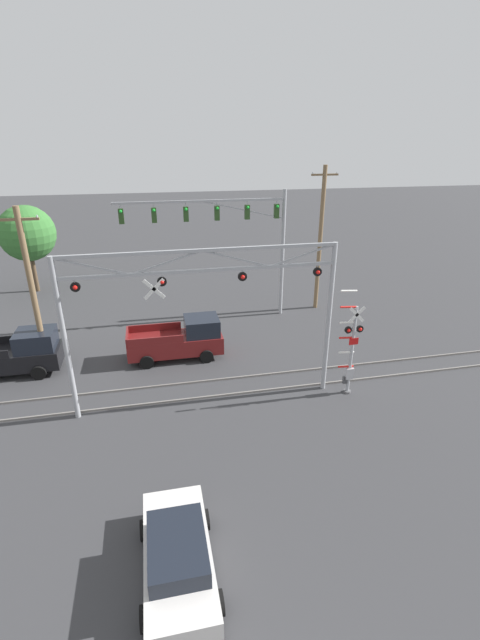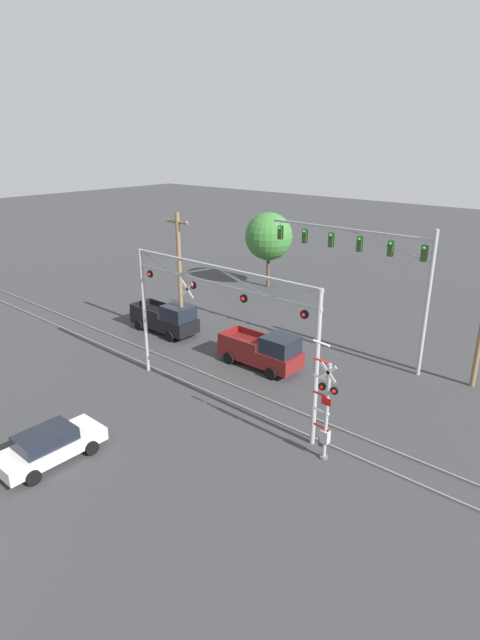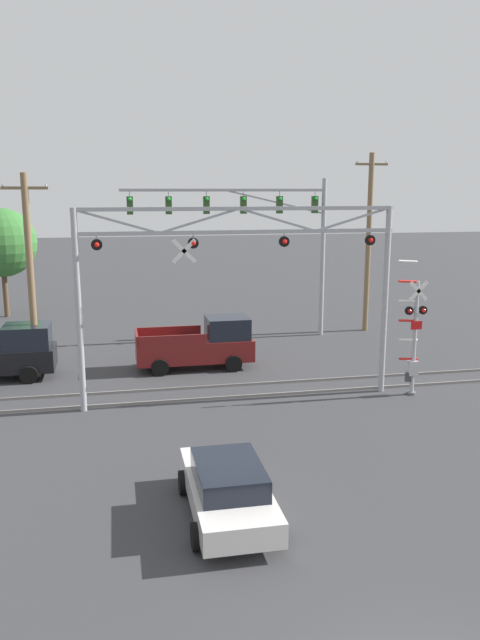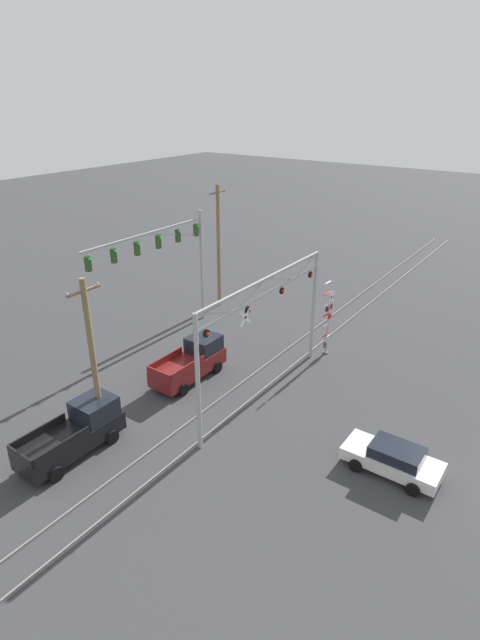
% 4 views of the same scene
% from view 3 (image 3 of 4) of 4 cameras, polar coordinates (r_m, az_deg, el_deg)
% --- Properties ---
extents(rail_track_near, '(80.00, 0.08, 0.10)m').
position_cam_3_polar(rail_track_near, '(23.72, -0.20, -7.02)').
color(rail_track_near, gray).
rests_on(rail_track_near, ground_plane).
extents(rail_track_far, '(80.00, 0.08, 0.10)m').
position_cam_3_polar(rail_track_far, '(25.06, -0.84, -5.98)').
color(rail_track_far, gray).
rests_on(rail_track_far, ground_plane).
extents(crossing_gantry, '(11.52, 0.27, 7.13)m').
position_cam_3_polar(crossing_gantry, '(22.34, -0.10, 4.75)').
color(crossing_gantry, '#9EA0A5').
rests_on(crossing_gantry, ground_plane).
extents(crossing_signal_mast, '(1.26, 0.35, 5.21)m').
position_cam_3_polar(crossing_signal_mast, '(24.44, 15.55, -1.84)').
color(crossing_signal_mast, '#9EA0A5').
rests_on(crossing_signal_mast, ground_plane).
extents(traffic_signal_span, '(10.59, 0.39, 8.30)m').
position_cam_3_polar(traffic_signal_span, '(32.46, 2.55, 8.70)').
color(traffic_signal_span, '#9EA0A5').
rests_on(traffic_signal_span, ground_plane).
extents(pickup_truck_lead, '(5.08, 2.13, 2.24)m').
position_cam_3_polar(pickup_truck_lead, '(27.47, -3.55, -2.25)').
color(pickup_truck_lead, maroon).
rests_on(pickup_truck_lead, ground_plane).
extents(sedan_waiting, '(2.07, 4.37, 1.42)m').
position_cam_3_polar(sedan_waiting, '(15.41, -1.12, -15.11)').
color(sedan_waiting, silver).
rests_on(sedan_waiting, ground_plane).
extents(utility_pole_left, '(1.80, 0.28, 8.38)m').
position_cam_3_polar(utility_pole_left, '(26.82, -18.61, 3.97)').
color(utility_pole_left, brown).
rests_on(utility_pole_left, ground_plane).
extents(utility_pole_right, '(1.80, 0.28, 9.65)m').
position_cam_3_polar(utility_pole_right, '(34.92, 11.67, 7.08)').
color(utility_pole_right, brown).
rests_on(utility_pole_right, ground_plane).
extents(background_tree_beyond_span, '(4.17, 4.17, 6.67)m').
position_cam_3_polar(background_tree_beyond_span, '(40.66, -20.96, 6.61)').
color(background_tree_beyond_span, brown).
rests_on(background_tree_beyond_span, ground_plane).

